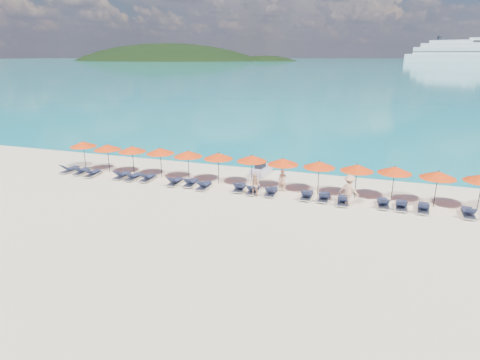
% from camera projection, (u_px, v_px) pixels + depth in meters
% --- Properties ---
extents(ground, '(1400.00, 1400.00, 0.00)m').
position_uv_depth(ground, '(223.00, 215.00, 22.80)').
color(ground, beige).
extents(sea, '(1600.00, 1300.00, 0.01)m').
position_uv_depth(sea, '(376.00, 61.00, 619.37)').
color(sea, '#1FA9B2').
rests_on(sea, ground).
extents(headland_main, '(374.00, 242.00, 126.50)m').
position_uv_depth(headland_main, '(167.00, 87.00, 614.04)').
color(headland_main, black).
rests_on(headland_main, ground).
extents(headland_small, '(162.00, 126.00, 85.50)m').
position_uv_depth(headland_small, '(265.00, 86.00, 585.34)').
color(headland_small, black).
rests_on(headland_small, ground).
extents(cruise_ship, '(124.57, 59.06, 34.76)m').
position_uv_depth(cruise_ship, '(466.00, 54.00, 440.71)').
color(cruise_ship, silver).
rests_on(cruise_ship, ground).
extents(jetski, '(1.16, 2.55, 0.88)m').
position_uv_depth(jetski, '(261.00, 170.00, 30.42)').
color(jetski, silver).
rests_on(jetski, ground).
extents(beachgoer_a, '(0.60, 0.44, 1.52)m').
position_uv_depth(beachgoer_a, '(282.00, 181.00, 26.45)').
color(beachgoer_a, tan).
rests_on(beachgoer_a, ground).
extents(beachgoer_b, '(0.78, 0.53, 1.48)m').
position_uv_depth(beachgoer_b, '(255.00, 185.00, 25.63)').
color(beachgoer_b, tan).
rests_on(beachgoer_b, ground).
extents(beachgoer_c, '(1.34, 0.92, 1.89)m').
position_uv_depth(beachgoer_c, '(349.00, 190.00, 24.07)').
color(beachgoer_c, tan).
rests_on(beachgoer_c, ground).
extents(umbrella_0, '(2.10, 2.10, 2.28)m').
position_uv_depth(umbrella_0, '(83.00, 144.00, 31.43)').
color(umbrella_0, black).
rests_on(umbrella_0, ground).
extents(umbrella_1, '(2.10, 2.10, 2.28)m').
position_uv_depth(umbrella_1, '(107.00, 147.00, 30.41)').
color(umbrella_1, black).
rests_on(umbrella_1, ground).
extents(umbrella_2, '(2.10, 2.10, 2.28)m').
position_uv_depth(umbrella_2, '(132.00, 149.00, 29.80)').
color(umbrella_2, black).
rests_on(umbrella_2, ground).
extents(umbrella_3, '(2.10, 2.10, 2.28)m').
position_uv_depth(umbrella_3, '(160.00, 151.00, 29.24)').
color(umbrella_3, black).
rests_on(umbrella_3, ground).
extents(umbrella_4, '(2.10, 2.10, 2.28)m').
position_uv_depth(umbrella_4, '(188.00, 154.00, 28.37)').
color(umbrella_4, black).
rests_on(umbrella_4, ground).
extents(umbrella_5, '(2.10, 2.10, 2.28)m').
position_uv_depth(umbrella_5, '(218.00, 156.00, 27.77)').
color(umbrella_5, black).
rests_on(umbrella_5, ground).
extents(umbrella_6, '(2.10, 2.10, 2.28)m').
position_uv_depth(umbrella_6, '(252.00, 158.00, 27.14)').
color(umbrella_6, black).
rests_on(umbrella_6, ground).
extents(umbrella_7, '(2.10, 2.10, 2.28)m').
position_uv_depth(umbrella_7, '(283.00, 161.00, 26.31)').
color(umbrella_7, black).
rests_on(umbrella_7, ground).
extents(umbrella_8, '(2.10, 2.10, 2.28)m').
position_uv_depth(umbrella_8, '(319.00, 164.00, 25.60)').
color(umbrella_8, black).
rests_on(umbrella_8, ground).
extents(umbrella_9, '(2.10, 2.10, 2.28)m').
position_uv_depth(umbrella_9, '(357.00, 168.00, 24.87)').
color(umbrella_9, black).
rests_on(umbrella_9, ground).
extents(umbrella_10, '(2.10, 2.10, 2.28)m').
position_uv_depth(umbrella_10, '(395.00, 170.00, 24.40)').
color(umbrella_10, black).
rests_on(umbrella_10, ground).
extents(umbrella_11, '(2.10, 2.10, 2.28)m').
position_uv_depth(umbrella_11, '(438.00, 175.00, 23.41)').
color(umbrella_11, black).
rests_on(umbrella_11, ground).
extents(lounger_0, '(0.76, 1.75, 0.66)m').
position_uv_depth(lounger_0, '(70.00, 169.00, 31.03)').
color(lounger_0, silver).
rests_on(lounger_0, ground).
extents(lounger_1, '(0.79, 1.75, 0.66)m').
position_uv_depth(lounger_1, '(81.00, 171.00, 30.59)').
color(lounger_1, silver).
rests_on(lounger_1, ground).
extents(lounger_2, '(0.76, 1.75, 0.66)m').
position_uv_depth(lounger_2, '(92.00, 173.00, 30.04)').
color(lounger_2, silver).
rests_on(lounger_2, ground).
extents(lounger_3, '(0.62, 1.70, 0.66)m').
position_uv_depth(lounger_3, '(122.00, 175.00, 29.55)').
color(lounger_3, silver).
rests_on(lounger_3, ground).
extents(lounger_4, '(0.64, 1.71, 0.66)m').
position_uv_depth(lounger_4, '(133.00, 177.00, 29.17)').
color(lounger_4, silver).
rests_on(lounger_4, ground).
extents(lounger_5, '(0.65, 1.71, 0.66)m').
position_uv_depth(lounger_5, '(148.00, 178.00, 28.94)').
color(lounger_5, silver).
rests_on(lounger_5, ground).
extents(lounger_6, '(0.67, 1.72, 0.66)m').
position_uv_depth(lounger_6, '(175.00, 182.00, 28.04)').
color(lounger_6, silver).
rests_on(lounger_6, ground).
extents(lounger_7, '(0.73, 1.74, 0.66)m').
position_uv_depth(lounger_7, '(191.00, 183.00, 27.82)').
color(lounger_7, silver).
rests_on(lounger_7, ground).
extents(lounger_8, '(0.65, 1.71, 0.66)m').
position_uv_depth(lounger_8, '(204.00, 185.00, 27.20)').
color(lounger_8, silver).
rests_on(lounger_8, ground).
extents(lounger_9, '(0.76, 1.75, 0.66)m').
position_uv_depth(lounger_9, '(240.00, 187.00, 26.81)').
color(lounger_9, silver).
rests_on(lounger_9, ground).
extents(lounger_10, '(0.68, 1.72, 0.66)m').
position_uv_depth(lounger_10, '(253.00, 190.00, 26.33)').
color(lounger_10, silver).
rests_on(lounger_10, ground).
extents(lounger_11, '(0.69, 1.72, 0.66)m').
position_uv_depth(lounger_11, '(271.00, 192.00, 25.99)').
color(lounger_11, silver).
rests_on(lounger_11, ground).
extents(lounger_12, '(0.65, 1.71, 0.66)m').
position_uv_depth(lounger_12, '(307.00, 195.00, 25.33)').
color(lounger_12, silver).
rests_on(lounger_12, ground).
extents(lounger_13, '(0.63, 1.70, 0.66)m').
position_uv_depth(lounger_13, '(324.00, 197.00, 25.01)').
color(lounger_13, silver).
rests_on(lounger_13, ground).
extents(lounger_14, '(0.75, 1.74, 0.66)m').
position_uv_depth(lounger_14, '(343.00, 200.00, 24.41)').
color(lounger_14, silver).
rests_on(lounger_14, ground).
extents(lounger_15, '(0.76, 1.75, 0.66)m').
position_uv_depth(lounger_15, '(383.00, 203.00, 23.98)').
color(lounger_15, silver).
rests_on(lounger_15, ground).
extents(lounger_16, '(0.66, 1.71, 0.66)m').
position_uv_depth(lounger_16, '(402.00, 205.00, 23.62)').
color(lounger_16, silver).
rests_on(lounger_16, ground).
extents(lounger_17, '(0.77, 1.75, 0.66)m').
position_uv_depth(lounger_17, '(424.00, 208.00, 23.23)').
color(lounger_17, silver).
rests_on(lounger_17, ground).
extents(lounger_18, '(0.69, 1.73, 0.66)m').
position_uv_depth(lounger_18, '(468.00, 213.00, 22.53)').
color(lounger_18, silver).
rests_on(lounger_18, ground).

